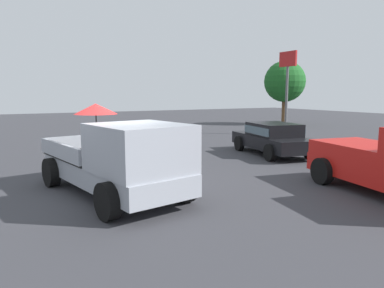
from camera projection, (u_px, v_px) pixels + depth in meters
name	position (u px, v px, depth m)	size (l,w,h in m)	color
ground_plane	(113.00, 194.00, 9.43)	(80.00, 80.00, 0.00)	#38383D
pickup_truck_main	(120.00, 160.00, 8.94)	(5.31, 2.99, 2.31)	black
parked_sedan_near	(273.00, 137.00, 15.28)	(4.55, 2.55, 1.33)	black
motel_sign	(287.00, 76.00, 22.19)	(1.40, 0.16, 5.06)	#59595B
tree_by_lot	(285.00, 82.00, 29.34)	(3.30, 3.30, 5.13)	brown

